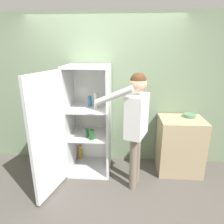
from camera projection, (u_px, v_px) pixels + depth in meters
The scene contains 6 objects.
ground_plane at pixel (99, 192), 2.91m from camera, with size 12.00×12.00×0.00m, color #4C4742.
wall_back at pixel (105, 92), 3.45m from camera, with size 7.00×0.06×2.55m.
refrigerator at pixel (82, 123), 3.14m from camera, with size 0.90×1.30×1.76m.
person at pixel (136, 117), 2.73m from camera, with size 0.76×0.51×1.71m.
counter at pixel (179, 145), 3.30m from camera, with size 0.70×0.56×0.93m.
bowl at pixel (189, 116), 3.24m from camera, with size 0.19×0.19×0.05m.
Camera 1 is at (0.35, -2.39, 2.01)m, focal length 32.00 mm.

